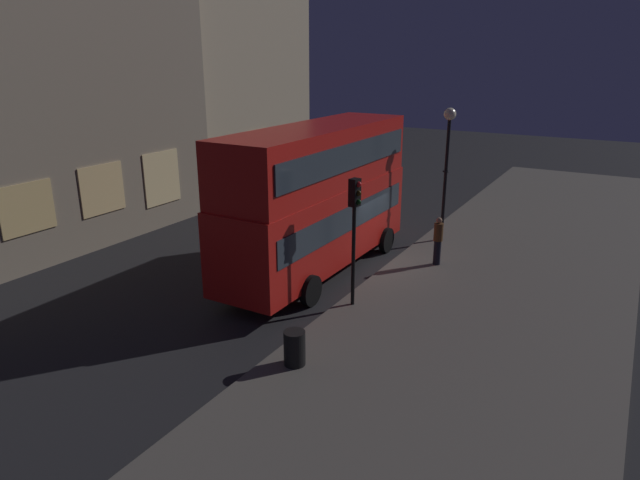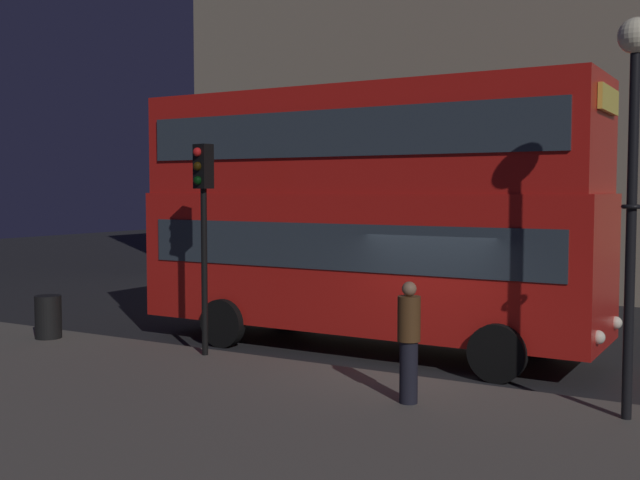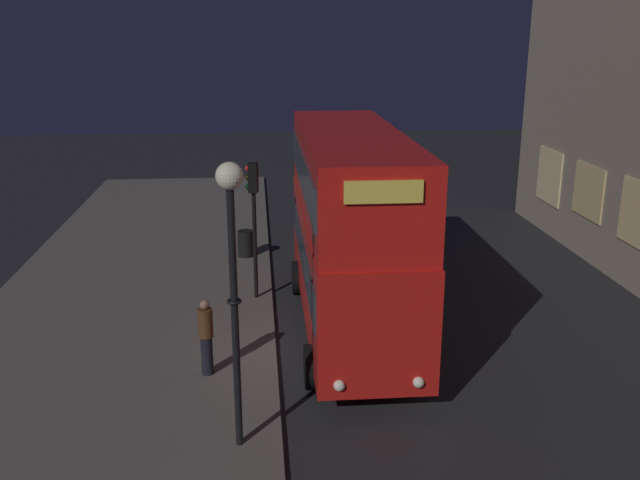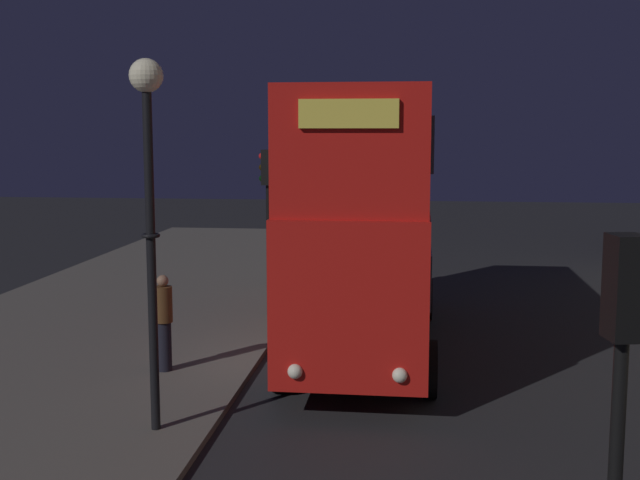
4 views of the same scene
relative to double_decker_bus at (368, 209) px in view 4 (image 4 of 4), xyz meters
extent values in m
plane|color=#232326|center=(1.98, -1.47, -3.00)|extent=(80.00, 80.00, 0.00)
cube|color=#5B564F|center=(1.98, -6.26, -2.94)|extent=(44.00, 8.41, 0.12)
cube|color=red|center=(0.00, 0.00, -1.12)|extent=(9.68, 2.61, 2.74)
cube|color=red|center=(0.00, 0.00, 1.30)|extent=(9.48, 2.55, 2.11)
cube|color=#2D3842|center=(0.00, 0.00, -0.78)|extent=(8.90, 2.66, 0.90)
cube|color=#2D3842|center=(0.00, 0.00, 1.41)|extent=(8.90, 2.66, 0.90)
cube|color=#F2D84C|center=(4.78, -0.04, 1.88)|extent=(0.09, 1.52, 0.44)
sphere|color=white|center=(4.85, 0.79, -2.14)|extent=(0.24, 0.24, 0.24)
sphere|color=white|center=(4.84, -0.86, -2.14)|extent=(0.24, 0.24, 0.24)
cylinder|color=black|center=(3.29, 1.29, -2.49)|extent=(1.03, 0.25, 1.02)
cylinder|color=black|center=(3.27, -1.34, -2.49)|extent=(1.03, 0.25, 1.02)
cylinder|color=black|center=(-2.65, 1.34, -2.49)|extent=(1.03, 0.25, 1.02)
cylinder|color=black|center=(-2.67, -1.30, -2.49)|extent=(1.03, 0.25, 1.02)
cylinder|color=black|center=(-2.16, -2.53, -1.27)|extent=(0.12, 0.12, 3.23)
cube|color=black|center=(-2.16, -2.53, 0.77)|extent=(0.36, 0.30, 0.85)
sphere|color=red|center=(-2.18, -2.68, 1.04)|extent=(0.17, 0.17, 0.17)
sphere|color=black|center=(-2.18, -2.68, 0.77)|extent=(0.17, 0.17, 0.17)
sphere|color=black|center=(-2.18, -2.68, 0.50)|extent=(0.17, 0.17, 0.17)
cube|color=black|center=(10.47, 2.64, 0.37)|extent=(0.36, 0.30, 0.85)
cylinder|color=black|center=(5.60, -2.89, -0.35)|extent=(0.14, 0.14, 5.08)
torus|color=black|center=(5.60, -2.89, 0.09)|extent=(0.28, 0.28, 0.06)
sphere|color=#F9EFC6|center=(5.60, -2.89, 2.41)|extent=(0.49, 0.49, 0.49)
cylinder|color=black|center=(2.64, -3.69, -2.41)|extent=(0.28, 0.28, 0.94)
cylinder|color=#513319|center=(2.64, -3.69, -1.60)|extent=(0.35, 0.35, 0.68)
sphere|color=#8C664C|center=(2.64, -3.69, -1.15)|extent=(0.22, 0.22, 0.22)
cylinder|color=black|center=(-6.17, -2.89, -2.42)|extent=(0.56, 0.56, 0.93)
camera|label=1|loc=(-16.95, -9.81, 4.74)|focal=31.70mm
camera|label=2|loc=(7.23, -14.27, 0.32)|focal=43.43mm
camera|label=3|loc=(17.53, -2.42, 4.84)|focal=39.17mm
camera|label=4|loc=(16.99, 0.95, 1.59)|focal=45.10mm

